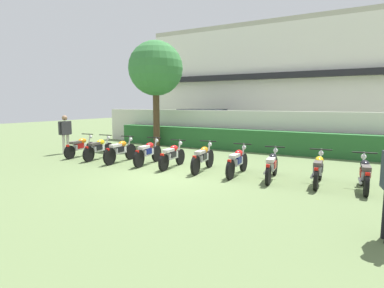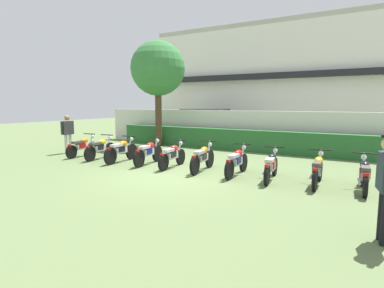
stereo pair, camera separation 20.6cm
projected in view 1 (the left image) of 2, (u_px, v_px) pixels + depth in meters
name	position (u px, v px, depth m)	size (l,w,h in m)	color
ground	(172.00, 175.00, 9.99)	(60.00, 60.00, 0.00)	#607547
building	(288.00, 82.00, 22.46)	(18.59, 6.50, 7.46)	white
compound_wall	(247.00, 130.00, 15.71)	(17.66, 0.30, 1.88)	silver
hedge_row	(242.00, 140.00, 15.16)	(14.13, 0.70, 1.00)	#28602D
parked_car	(204.00, 124.00, 19.83)	(4.51, 2.09, 1.89)	silver
tree_near_inspector	(156.00, 69.00, 16.33)	(2.80, 2.80, 5.43)	#4C3823
motorcycle_in_row_0	(80.00, 147.00, 13.36)	(0.60, 1.84, 0.94)	black
motorcycle_in_row_1	(99.00, 148.00, 12.76)	(0.60, 1.86, 0.96)	black
motorcycle_in_row_2	(120.00, 150.00, 12.11)	(0.60, 1.91, 0.97)	black
motorcycle_in_row_3	(148.00, 152.00, 11.66)	(0.60, 1.90, 0.97)	black
motorcycle_in_row_4	(172.00, 155.00, 11.07)	(0.60, 1.81, 0.95)	black
motorcycle_in_row_5	(203.00, 158.00, 10.54)	(0.60, 1.94, 0.97)	black
motorcycle_in_row_6	(237.00, 161.00, 9.93)	(0.60, 1.90, 0.96)	black
motorcycle_in_row_7	(272.00, 165.00, 9.33)	(0.60, 1.90, 0.94)	black
motorcycle_in_row_8	(318.00, 169.00, 8.74)	(0.60, 1.86, 0.95)	black
motorcycle_in_row_9	(365.00, 174.00, 8.19)	(0.60, 1.78, 0.95)	black
inspector_person	(65.00, 131.00, 14.13)	(0.23, 0.69, 1.72)	beige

